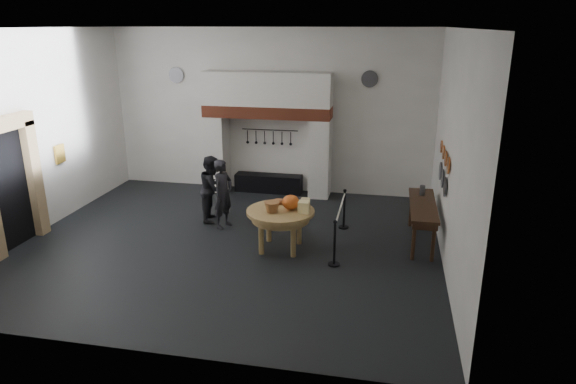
% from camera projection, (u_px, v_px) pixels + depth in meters
% --- Properties ---
extents(floor, '(9.00, 8.00, 0.02)m').
position_uv_depth(floor, '(229.00, 243.00, 11.24)').
color(floor, black).
rests_on(floor, ground).
extents(ceiling, '(9.00, 8.00, 0.02)m').
position_uv_depth(ceiling, '(221.00, 28.00, 9.83)').
color(ceiling, silver).
rests_on(ceiling, wall_back).
extents(wall_back, '(9.00, 0.02, 4.50)m').
position_uv_depth(wall_back, '(270.00, 112.00, 14.26)').
color(wall_back, white).
rests_on(wall_back, floor).
extents(wall_front, '(9.00, 0.02, 4.50)m').
position_uv_depth(wall_front, '(132.00, 208.00, 6.81)').
color(wall_front, white).
rests_on(wall_front, floor).
extents(wall_left, '(0.02, 8.00, 4.50)m').
position_uv_depth(wall_left, '(32.00, 134.00, 11.38)').
color(wall_left, white).
rests_on(wall_left, floor).
extents(wall_right, '(0.02, 8.00, 4.50)m').
position_uv_depth(wall_right, '(453.00, 153.00, 9.69)').
color(wall_right, white).
rests_on(wall_right, floor).
extents(chimney_pier_left, '(0.55, 0.70, 2.15)m').
position_uv_depth(chimney_pier_left, '(217.00, 153.00, 14.58)').
color(chimney_pier_left, silver).
rests_on(chimney_pier_left, floor).
extents(chimney_pier_right, '(0.55, 0.70, 2.15)m').
position_uv_depth(chimney_pier_right, '(320.00, 158.00, 14.03)').
color(chimney_pier_right, silver).
rests_on(chimney_pier_right, floor).
extents(hearth_brick_band, '(3.50, 0.72, 0.32)m').
position_uv_depth(hearth_brick_band, '(267.00, 111.00, 13.92)').
color(hearth_brick_band, '#9E442B').
rests_on(hearth_brick_band, chimney_pier_left).
extents(chimney_hood, '(3.50, 0.70, 0.90)m').
position_uv_depth(chimney_hood, '(267.00, 89.00, 13.73)').
color(chimney_hood, silver).
rests_on(chimney_hood, hearth_brick_band).
extents(iron_range, '(1.90, 0.45, 0.50)m').
position_uv_depth(iron_range, '(269.00, 183.00, 14.63)').
color(iron_range, black).
rests_on(iron_range, floor).
extents(utensil_rail, '(1.60, 0.02, 0.02)m').
position_uv_depth(utensil_rail, '(270.00, 130.00, 14.34)').
color(utensil_rail, black).
rests_on(utensil_rail, wall_back).
extents(door_recess, '(0.04, 1.10, 2.50)m').
position_uv_depth(door_recess, '(9.00, 190.00, 10.76)').
color(door_recess, black).
rests_on(door_recess, floor).
extents(door_jamb_far, '(0.22, 0.30, 2.60)m').
position_uv_depth(door_jamb_far, '(34.00, 179.00, 11.38)').
color(door_jamb_far, tan).
rests_on(door_jamb_far, floor).
extents(door_lintel, '(0.22, 1.70, 0.30)m').
position_uv_depth(door_lintel, '(1.00, 124.00, 10.30)').
color(door_lintel, tan).
rests_on(door_lintel, door_jamb_near).
extents(wall_plaque, '(0.05, 0.34, 0.44)m').
position_uv_depth(wall_plaque, '(60.00, 154.00, 12.32)').
color(wall_plaque, gold).
rests_on(wall_plaque, wall_left).
extents(work_table, '(1.68, 1.68, 0.07)m').
position_uv_depth(work_table, '(281.00, 212.00, 10.71)').
color(work_table, tan).
rests_on(work_table, floor).
extents(pumpkin, '(0.36, 0.36, 0.31)m').
position_uv_depth(pumpkin, '(291.00, 202.00, 10.71)').
color(pumpkin, orange).
rests_on(pumpkin, work_table).
extents(cheese_block_big, '(0.22, 0.22, 0.24)m').
position_uv_depth(cheese_block_big, '(304.00, 207.00, 10.52)').
color(cheese_block_big, '#F5E092').
rests_on(cheese_block_big, work_table).
extents(cheese_block_small, '(0.18, 0.18, 0.20)m').
position_uv_depth(cheese_block_small, '(305.00, 203.00, 10.81)').
color(cheese_block_small, '#D1BA7D').
rests_on(cheese_block_small, work_table).
extents(wicker_basket, '(0.38, 0.38, 0.22)m').
position_uv_depth(wicker_basket, '(272.00, 207.00, 10.55)').
color(wicker_basket, '#9E703A').
rests_on(wicker_basket, work_table).
extents(bread_loaf, '(0.31, 0.18, 0.13)m').
position_uv_depth(bread_loaf, '(279.00, 201.00, 11.02)').
color(bread_loaf, '#A5633A').
rests_on(bread_loaf, work_table).
extents(visitor_near, '(0.57, 0.69, 1.63)m').
position_uv_depth(visitor_near, '(223.00, 194.00, 11.90)').
color(visitor_near, black).
rests_on(visitor_near, floor).
extents(visitor_far, '(0.68, 0.84, 1.60)m').
position_uv_depth(visitor_far, '(213.00, 188.00, 12.36)').
color(visitor_far, black).
rests_on(visitor_far, floor).
extents(side_table, '(0.55, 2.20, 0.06)m').
position_uv_depth(side_table, '(423.00, 205.00, 11.02)').
color(side_table, '#3B2315').
rests_on(side_table, floor).
extents(pewter_jug, '(0.12, 0.12, 0.22)m').
position_uv_depth(pewter_jug, '(422.00, 190.00, 11.54)').
color(pewter_jug, '#454549').
rests_on(pewter_jug, side_table).
extents(copper_pan_a, '(0.03, 0.34, 0.34)m').
position_uv_depth(copper_pan_a, '(448.00, 165.00, 9.98)').
color(copper_pan_a, '#C6662D').
rests_on(copper_pan_a, wall_right).
extents(copper_pan_b, '(0.03, 0.32, 0.32)m').
position_uv_depth(copper_pan_b, '(446.00, 159.00, 10.49)').
color(copper_pan_b, '#C6662D').
rests_on(copper_pan_b, wall_right).
extents(copper_pan_c, '(0.03, 0.30, 0.30)m').
position_uv_depth(copper_pan_c, '(444.00, 152.00, 11.00)').
color(copper_pan_c, '#C6662D').
rests_on(copper_pan_c, wall_right).
extents(copper_pan_d, '(0.03, 0.28, 0.28)m').
position_uv_depth(copper_pan_d, '(441.00, 147.00, 11.52)').
color(copper_pan_d, '#C6662D').
rests_on(copper_pan_d, wall_right).
extents(pewter_plate_left, '(0.03, 0.40, 0.40)m').
position_uv_depth(pewter_plate_left, '(445.00, 187.00, 10.32)').
color(pewter_plate_left, '#4C4C51').
rests_on(pewter_plate_left, wall_right).
extents(pewter_plate_mid, '(0.03, 0.40, 0.40)m').
position_uv_depth(pewter_plate_mid, '(442.00, 179.00, 10.88)').
color(pewter_plate_mid, '#4C4C51').
rests_on(pewter_plate_mid, wall_right).
extents(pewter_plate_right, '(0.03, 0.40, 0.40)m').
position_uv_depth(pewter_plate_right, '(440.00, 171.00, 11.44)').
color(pewter_plate_right, '#4C4C51').
rests_on(pewter_plate_right, wall_right).
extents(pewter_plate_back_left, '(0.44, 0.03, 0.44)m').
position_uv_depth(pewter_plate_back_left, '(176.00, 75.00, 14.44)').
color(pewter_plate_back_left, '#4C4C51').
rests_on(pewter_plate_back_left, wall_back).
extents(pewter_plate_back_right, '(0.44, 0.03, 0.44)m').
position_uv_depth(pewter_plate_back_right, '(370.00, 79.00, 13.42)').
color(pewter_plate_back_right, '#4C4C51').
rests_on(pewter_plate_back_right, wall_back).
extents(barrier_post_near, '(0.05, 0.05, 0.90)m').
position_uv_depth(barrier_post_near, '(335.00, 244.00, 10.08)').
color(barrier_post_near, black).
rests_on(barrier_post_near, floor).
extents(barrier_post_far, '(0.05, 0.05, 0.90)m').
position_uv_depth(barrier_post_far, '(344.00, 210.00, 11.95)').
color(barrier_post_far, black).
rests_on(barrier_post_far, floor).
extents(barrier_rope, '(0.04, 2.00, 0.04)m').
position_uv_depth(barrier_rope, '(340.00, 208.00, 10.89)').
color(barrier_rope, silver).
rests_on(barrier_rope, barrier_post_near).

